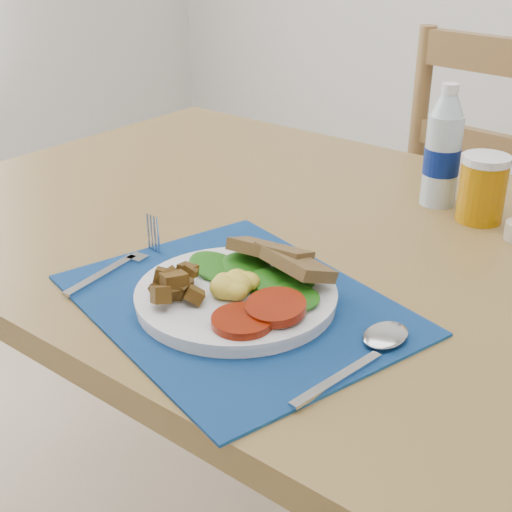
{
  "coord_description": "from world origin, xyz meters",
  "views": [
    {
      "loc": [
        0.54,
        -0.64,
        1.2
      ],
      "look_at": [
        0.03,
        -0.01,
        0.8
      ],
      "focal_mm": 50.0,
      "sensor_mm": 36.0,
      "label": 1
    }
  ],
  "objects_px": {
    "water_bottle": "(443,153)",
    "breakfast_plate": "(231,290)",
    "juice_glass": "(482,190)",
    "chair_far": "(510,199)"
  },
  "relations": [
    {
      "from": "breakfast_plate",
      "to": "juice_glass",
      "type": "distance_m",
      "value": 0.48
    },
    {
      "from": "chair_far",
      "to": "water_bottle",
      "type": "xyz_separation_m",
      "value": [
        0.04,
        -0.5,
        0.24
      ]
    },
    {
      "from": "water_bottle",
      "to": "breakfast_plate",
      "type": "bearing_deg",
      "value": -95.72
    },
    {
      "from": "chair_far",
      "to": "breakfast_plate",
      "type": "height_order",
      "value": "chair_far"
    },
    {
      "from": "chair_far",
      "to": "water_bottle",
      "type": "relative_size",
      "value": 5.82
    },
    {
      "from": "chair_far",
      "to": "breakfast_plate",
      "type": "bearing_deg",
      "value": 95.21
    },
    {
      "from": "chair_far",
      "to": "juice_glass",
      "type": "bearing_deg",
      "value": 108.88
    },
    {
      "from": "juice_glass",
      "to": "breakfast_plate",
      "type": "bearing_deg",
      "value": -106.18
    },
    {
      "from": "water_bottle",
      "to": "juice_glass",
      "type": "bearing_deg",
      "value": -16.58
    },
    {
      "from": "chair_far",
      "to": "juice_glass",
      "type": "distance_m",
      "value": 0.58
    }
  ]
}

